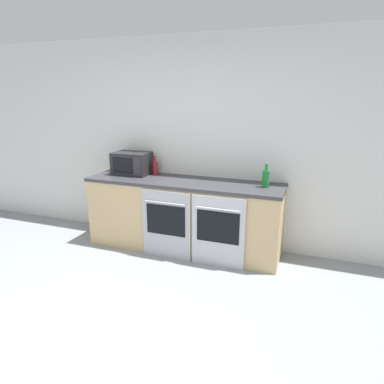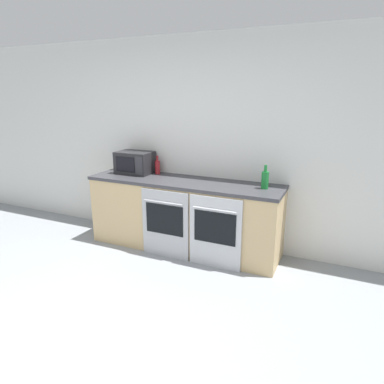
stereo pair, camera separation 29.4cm
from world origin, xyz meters
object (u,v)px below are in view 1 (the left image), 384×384
(oven_left, at_px, (166,224))
(bottle_red, at_px, (155,167))
(oven_right, at_px, (218,232))
(microwave, at_px, (132,163))
(bottle_green, at_px, (266,178))

(oven_left, height_order, bottle_red, bottle_red)
(oven_left, xyz_separation_m, bottle_red, (-0.38, 0.51, 0.56))
(oven_right, bearing_deg, oven_left, 180.00)
(microwave, bearing_deg, oven_right, -18.05)
(oven_right, distance_m, microwave, 1.50)
(oven_left, height_order, bottle_green, bottle_green)
(oven_right, distance_m, bottle_green, 0.81)
(bottle_red, bearing_deg, oven_left, -53.33)
(bottle_green, bearing_deg, oven_left, -161.33)
(bottle_red, xyz_separation_m, bottle_green, (1.45, -0.15, 0.01))
(oven_left, distance_m, oven_right, 0.63)
(oven_right, relative_size, bottle_red, 3.40)
(oven_left, bearing_deg, microwave, 147.70)
(oven_left, relative_size, bottle_green, 3.10)
(oven_left, xyz_separation_m, microwave, (-0.67, 0.43, 0.61))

